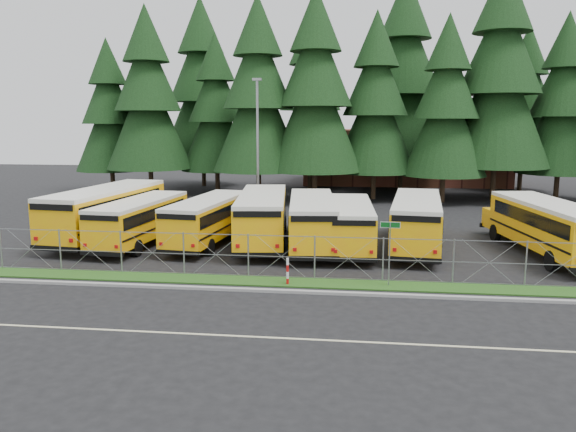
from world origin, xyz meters
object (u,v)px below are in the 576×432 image
at_px(street_sign, 390,240).
at_px(striped_bollard, 288,272).
at_px(bus_0, 110,213).
at_px(bus_6, 416,223).
at_px(bus_4, 312,222).
at_px(light_standard, 258,141).
at_px(bus_3, 263,218).
at_px(bus_1, 143,222).
at_px(bus_5, 351,226).
at_px(bus_east, 545,228).
at_px(bus_2, 211,221).

height_order(street_sign, striped_bollard, street_sign).
height_order(bus_0, bus_6, bus_0).
height_order(bus_4, light_standard, light_standard).
height_order(bus_3, street_sign, bus_3).
bearing_deg(bus_1, bus_5, 6.60).
bearing_deg(bus_1, light_standard, 74.60).
distance_m(striped_bollard, light_standard, 20.38).
bearing_deg(bus_1, bus_3, 13.44).
relative_size(bus_1, bus_6, 0.92).
bearing_deg(bus_east, bus_6, 163.29).
xyz_separation_m(striped_bollard, light_standard, (-4.69, 19.22, 4.90)).
relative_size(bus_1, bus_5, 1.01).
distance_m(bus_2, bus_4, 5.87).
xyz_separation_m(bus_1, street_sign, (13.54, -6.78, 0.73)).
bearing_deg(bus_1, bus_2, 15.88).
distance_m(bus_2, bus_3, 3.00).
height_order(bus_east, striped_bollard, bus_east).
xyz_separation_m(bus_0, striped_bollard, (11.75, -8.36, -0.95)).
xyz_separation_m(bus_6, striped_bollard, (-6.20, -8.01, -0.82)).
relative_size(bus_4, light_standard, 1.05).
bearing_deg(striped_bollard, street_sign, 4.69).
xyz_separation_m(bus_0, bus_5, (14.34, -0.94, -0.26)).
distance_m(bus_1, bus_4, 9.67).
relative_size(bus_2, bus_3, 0.90).
distance_m(bus_5, bus_6, 3.67).
height_order(bus_0, light_standard, light_standard).
xyz_separation_m(bus_1, bus_6, (15.43, 0.88, 0.11)).
relative_size(bus_0, bus_east, 1.08).
bearing_deg(bus_2, bus_1, -162.71).
bearing_deg(bus_3, bus_0, 171.75).
height_order(bus_5, street_sign, street_sign).
relative_size(bus_5, striped_bollard, 8.20).
bearing_deg(street_sign, bus_3, 131.07).
distance_m(bus_0, light_standard, 13.54).
bearing_deg(bus_3, striped_bollard, -79.94).
bearing_deg(bus_4, bus_3, 164.91).
xyz_separation_m(bus_2, bus_4, (5.86, -0.20, 0.08)).
bearing_deg(bus_5, bus_1, 178.87).
relative_size(street_sign, striped_bollard, 2.34).
bearing_deg(bus_4, bus_5, -11.58).
bearing_deg(bus_5, bus_2, 174.42).
distance_m(bus_6, light_standard, 16.16).
height_order(bus_0, bus_2, bus_0).
xyz_separation_m(bus_4, striped_bollard, (-0.43, -7.65, -0.79)).
height_order(bus_3, bus_6, bus_3).
xyz_separation_m(bus_3, bus_4, (2.88, -0.47, -0.07)).
bearing_deg(bus_6, bus_0, -174.74).
bearing_deg(bus_east, street_sign, -149.95).
bearing_deg(bus_4, bus_6, -2.19).
bearing_deg(light_standard, bus_2, -93.75).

